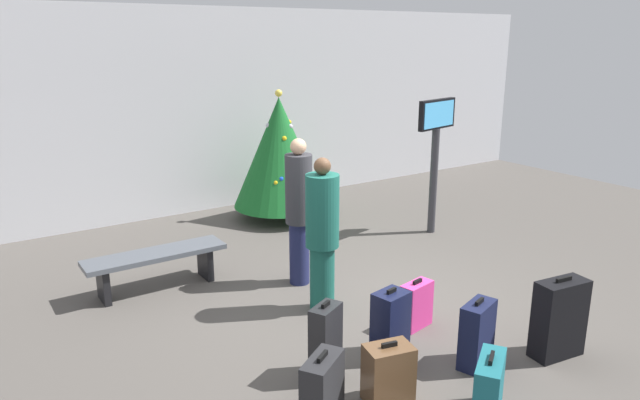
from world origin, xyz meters
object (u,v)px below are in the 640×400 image
(traveller_1, at_px, (322,232))
(holiday_tree, at_px, (280,152))
(suitcase_7, at_px, (388,374))
(suitcase_0, at_px, (489,389))
(suitcase_5, at_px, (416,305))
(suitcase_3, at_px, (390,324))
(suitcase_2, at_px, (326,341))
(suitcase_1, at_px, (477,334))
(suitcase_6, at_px, (322,388))
(traveller_0, at_px, (299,208))
(flight_info_kiosk, at_px, (436,142))
(suitcase_4, at_px, (559,319))
(waiting_bench, at_px, (156,261))

(traveller_1, bearing_deg, holiday_tree, 67.54)
(suitcase_7, bearing_deg, suitcase_0, -49.89)
(suitcase_5, bearing_deg, suitcase_3, -154.32)
(suitcase_2, bearing_deg, traveller_1, 57.30)
(traveller_1, bearing_deg, suitcase_1, -72.97)
(suitcase_3, height_order, suitcase_6, suitcase_3)
(holiday_tree, relative_size, traveller_1, 1.24)
(suitcase_3, bearing_deg, traveller_0, 84.30)
(suitcase_2, relative_size, suitcase_3, 1.04)
(traveller_1, distance_m, suitcase_0, 2.47)
(traveller_0, xyz_separation_m, traveller_1, (-0.18, -0.78, -0.05))
(suitcase_6, bearing_deg, traveller_1, 56.06)
(traveller_0, height_order, suitcase_1, traveller_0)
(suitcase_3, distance_m, suitcase_7, 0.75)
(holiday_tree, bearing_deg, flight_info_kiosk, -50.56)
(holiday_tree, xyz_separation_m, suitcase_3, (-1.37, -4.46, -0.81))
(holiday_tree, distance_m, traveller_0, 2.76)
(suitcase_0, distance_m, suitcase_5, 1.59)
(holiday_tree, height_order, flight_info_kiosk, holiday_tree)
(flight_info_kiosk, height_order, traveller_0, flight_info_kiosk)
(traveller_0, bearing_deg, suitcase_7, -105.28)
(suitcase_4, bearing_deg, traveller_1, 122.46)
(traveller_0, bearing_deg, suitcase_4, -68.13)
(holiday_tree, bearing_deg, waiting_bench, -148.32)
(flight_info_kiosk, bearing_deg, traveller_0, -169.32)
(suitcase_6, relative_size, suitcase_7, 1.05)
(suitcase_3, relative_size, suitcase_5, 1.30)
(suitcase_2, relative_size, suitcase_4, 0.90)
(suitcase_0, distance_m, suitcase_1, 0.81)
(holiday_tree, relative_size, suitcase_6, 3.75)
(holiday_tree, relative_size, suitcase_2, 2.96)
(suitcase_0, bearing_deg, traveller_0, 86.97)
(traveller_1, bearing_deg, suitcase_3, -90.82)
(traveller_1, bearing_deg, suitcase_4, -57.54)
(suitcase_3, bearing_deg, waiting_bench, 116.02)
(suitcase_6, bearing_deg, suitcase_0, -33.72)
(traveller_1, bearing_deg, suitcase_5, -56.51)
(holiday_tree, distance_m, suitcase_6, 5.55)
(suitcase_5, bearing_deg, traveller_0, 103.97)
(suitcase_1, bearing_deg, flight_info_kiosk, 51.81)
(traveller_0, bearing_deg, holiday_tree, 64.82)
(traveller_1, bearing_deg, suitcase_7, -106.26)
(holiday_tree, distance_m, suitcase_1, 5.18)
(traveller_0, xyz_separation_m, suitcase_2, (-0.91, -1.92, -0.63))
(suitcase_1, height_order, suitcase_6, suitcase_1)
(suitcase_6, bearing_deg, suitcase_7, -11.52)
(traveller_1, height_order, suitcase_3, traveller_1)
(suitcase_1, height_order, suitcase_5, suitcase_1)
(waiting_bench, height_order, suitcase_0, suitcase_0)
(suitcase_7, bearing_deg, suitcase_2, 109.93)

